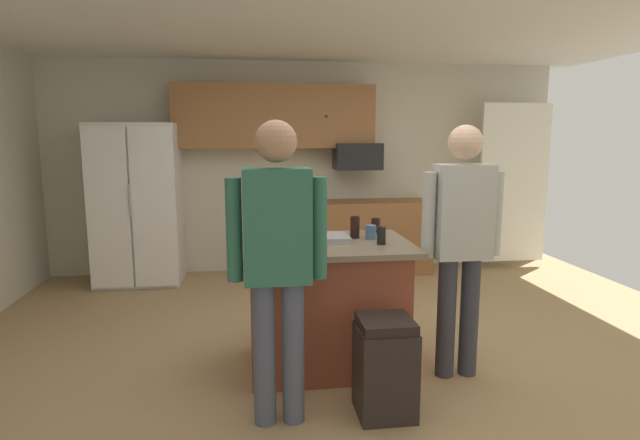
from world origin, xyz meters
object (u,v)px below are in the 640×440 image
kitchen_island (326,304)px  trash_bin (385,367)px  microwave_over_range (357,156)px  glass_dark_ale (355,227)px  glass_short_whisky (274,231)px  person_guest_right (461,234)px  person_guest_by_door (277,252)px  tumbler_amber (291,225)px  glass_stout_tall (381,236)px  glass_pilsner (376,226)px  serving_tray (318,238)px  mug_ceramic_white (371,232)px  refrigerator (138,204)px

kitchen_island → trash_bin: (0.26, -0.73, -0.17)m
microwave_over_range → glass_dark_ale: (-0.54, -2.49, -0.43)m
glass_short_whisky → person_guest_right: bearing=-19.1°
microwave_over_range → person_guest_by_door: 3.58m
microwave_over_range → kitchen_island: bearing=-106.6°
kitchen_island → tumbler_amber: size_ratio=7.76×
glass_short_whisky → glass_stout_tall: bearing=-20.0°
person_guest_by_door → glass_dark_ale: size_ratio=10.90×
person_guest_right → glass_pilsner: person_guest_right is taller
microwave_over_range → glass_dark_ale: bearing=-102.3°
person_guest_right → glass_short_whisky: (-1.26, 0.44, -0.03)m
glass_dark_ale → glass_short_whisky: bearing=178.7°
tumbler_amber → serving_tray: bearing=-52.6°
person_guest_right → glass_dark_ale: (-0.66, 0.42, -0.01)m
kitchen_island → serving_tray: (-0.05, 0.07, 0.48)m
glass_dark_ale → trash_bin: bearing=-89.0°
microwave_over_range → serving_tray: bearing=-108.0°
person_guest_by_door → serving_tray: (0.34, 0.80, -0.08)m
mug_ceramic_white → tumbler_amber: (-0.58, 0.21, 0.03)m
tumbler_amber → trash_bin: tumbler_amber is taller
microwave_over_range → kitchen_island: 2.91m
person_guest_right → glass_pilsner: 0.74m
kitchen_island → glass_dark_ale: (0.24, 0.14, 0.54)m
microwave_over_range → trash_bin: 3.58m
person_guest_by_door → glass_short_whisky: 0.89m
glass_dark_ale → tumbler_amber: 0.49m
glass_stout_tall → refrigerator: bearing=129.9°
person_guest_by_door → tumbler_amber: person_guest_by_door is taller
tumbler_amber → serving_tray: (0.18, -0.23, -0.06)m
refrigerator → glass_dark_ale: refrigerator is taller
glass_dark_ale → glass_stout_tall: 0.29m
microwave_over_range → glass_dark_ale: 2.58m
kitchen_island → person_guest_right: bearing=-17.5°
trash_bin → person_guest_right: bearing=34.6°
refrigerator → person_guest_by_door: bearing=-66.2°
person_guest_right → glass_dark_ale: size_ratio=10.83×
glass_pilsner → glass_stout_tall: size_ratio=0.96×
person_guest_by_door → glass_pilsner: (0.83, 1.03, -0.04)m
microwave_over_range → trash_bin: (-0.53, -3.35, -1.15)m
serving_tray → mug_ceramic_white: bearing=2.7°
glass_dark_ale → glass_pilsner: bearing=38.1°
microwave_over_range → glass_pilsner: 2.40m
kitchen_island → glass_stout_tall: glass_stout_tall is taller
person_guest_by_door → glass_stout_tall: person_guest_by_door is taller
glass_short_whisky → serving_tray: glass_short_whisky is taller
kitchen_island → tumbler_amber: (-0.22, 0.30, 0.54)m
glass_short_whisky → trash_bin: bearing=-54.9°
refrigerator → trash_bin: refrigerator is taller
glass_pilsner → kitchen_island: bearing=-146.3°
kitchen_island → mug_ceramic_white: size_ratio=10.20×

